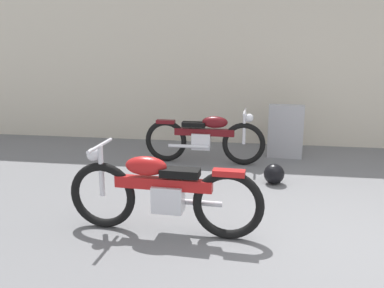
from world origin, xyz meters
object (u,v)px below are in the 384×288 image
at_px(motorcycle_maroon, 205,138).
at_px(motorcycle_red, 162,192).
at_px(stone_marker, 285,131).
at_px(helmet, 274,174).

xyz_separation_m(motorcycle_maroon, motorcycle_red, (-0.12, -2.55, 0.02)).
xyz_separation_m(stone_marker, motorcycle_maroon, (-1.28, -0.54, -0.03)).
bearing_deg(helmet, motorcycle_maroon, 141.15).
relative_size(helmet, motorcycle_red, 0.14).
relative_size(stone_marker, motorcycle_red, 0.44).
relative_size(motorcycle_maroon, motorcycle_red, 0.96).
distance_m(stone_marker, motorcycle_maroon, 1.39).
bearing_deg(motorcycle_red, motorcycle_maroon, -89.97).
relative_size(stone_marker, helmet, 3.15).
height_order(helmet, motorcycle_red, motorcycle_red).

